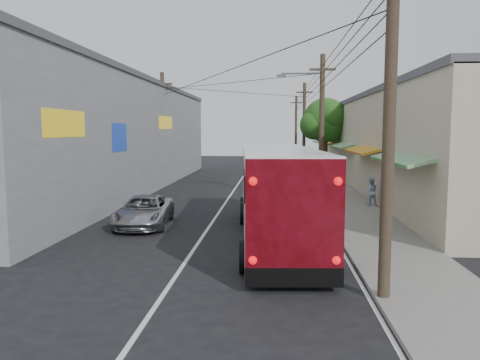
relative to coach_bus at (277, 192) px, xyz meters
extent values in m
plane|color=black|center=(-2.75, -4.10, -1.72)|extent=(120.00, 120.00, 0.00)
cube|color=slate|center=(3.75, 15.90, -1.66)|extent=(3.00, 80.00, 0.12)
cube|color=#B6AC91|center=(8.25, 17.90, 1.28)|extent=(6.00, 40.00, 6.00)
cube|color=#4C4C51|center=(8.25, 17.90, 4.38)|extent=(6.20, 40.00, 0.30)
cube|color=#1C7E27|center=(4.95, 1.90, 1.18)|extent=(1.39, 6.00, 0.46)
cube|color=orange|center=(4.95, 9.90, 1.18)|extent=(1.39, 6.00, 0.46)
cube|color=#1C7E27|center=(4.95, 17.90, 1.18)|extent=(1.39, 6.00, 0.46)
cube|color=orange|center=(4.95, 25.90, 1.18)|extent=(1.39, 6.00, 0.46)
cube|color=#1C7E27|center=(4.95, 33.90, 1.18)|extent=(1.39, 6.00, 0.46)
cube|color=gray|center=(-11.25, 13.90, 1.78)|extent=(7.00, 36.00, 7.00)
cube|color=#4C4C51|center=(-11.25, 13.90, 5.38)|extent=(7.20, 36.00, 0.30)
cube|color=yellow|center=(-7.80, -0.10, 2.48)|extent=(0.12, 3.50, 1.00)
cube|color=#1433A5|center=(-7.80, 5.90, 1.88)|extent=(0.12, 2.20, 1.40)
cube|color=yellow|center=(-7.80, 15.90, 2.78)|extent=(0.12, 4.00, 0.90)
cylinder|color=#473828|center=(2.45, -6.10, 2.28)|extent=(0.28, 0.28, 8.00)
cylinder|color=#473828|center=(2.45, 8.90, 2.28)|extent=(0.28, 0.28, 8.00)
cube|color=#473828|center=(2.45, 8.90, 5.48)|extent=(1.40, 0.12, 0.12)
cylinder|color=#473828|center=(2.45, 23.90, 2.28)|extent=(0.28, 0.28, 8.00)
cube|color=#473828|center=(2.45, 23.90, 5.48)|extent=(1.40, 0.12, 0.12)
cylinder|color=#473828|center=(2.45, 38.90, 2.28)|extent=(0.28, 0.28, 8.00)
cube|color=#473828|center=(2.45, 38.90, 5.48)|extent=(1.40, 0.12, 0.12)
cylinder|color=#473828|center=(-7.95, 15.90, 2.28)|extent=(0.28, 0.28, 8.00)
cube|color=#473828|center=(-7.95, 15.90, 5.48)|extent=(1.40, 0.12, 0.12)
cylinder|color=#59595E|center=(1.35, 8.90, 5.28)|extent=(2.20, 0.10, 0.10)
cube|color=#59595E|center=(0.25, 8.90, 5.18)|extent=(0.50, 0.18, 0.12)
cylinder|color=#3F2B19|center=(4.05, 21.90, 0.28)|extent=(0.44, 0.44, 4.00)
sphere|color=#164D14|center=(4.05, 21.90, 3.08)|extent=(3.60, 3.60, 3.60)
sphere|color=#164D14|center=(5.05, 22.50, 2.48)|extent=(2.60, 2.60, 2.60)
sphere|color=#164D14|center=(3.15, 21.50, 2.68)|extent=(2.40, 2.40, 2.40)
sphere|color=#164D14|center=(4.45, 20.90, 3.48)|extent=(2.20, 2.20, 2.20)
sphere|color=#164D14|center=(3.75, 22.80, 3.28)|extent=(2.00, 2.00, 2.00)
cube|color=white|center=(0.01, -0.10, -0.63)|extent=(3.15, 11.55, 1.81)
cube|color=black|center=(-0.03, 0.38, 0.70)|extent=(3.04, 9.66, 0.95)
cube|color=white|center=(0.01, -0.10, 1.37)|extent=(3.15, 11.55, 0.48)
cube|color=maroon|center=(0.40, -5.81, 0.18)|extent=(2.36, 0.24, 2.76)
cube|color=black|center=(0.40, -5.81, -1.30)|extent=(2.38, 0.26, 0.48)
sphere|color=red|center=(-0.60, -5.91, -0.87)|extent=(0.21, 0.21, 0.21)
sphere|color=red|center=(1.40, -5.77, -0.87)|extent=(0.21, 0.21, 0.21)
sphere|color=red|center=(-0.60, -5.91, 1.04)|extent=(0.21, 0.21, 0.21)
sphere|color=red|center=(1.40, -5.77, 1.04)|extent=(0.21, 0.21, 0.21)
cylinder|color=black|center=(-0.91, -4.16, -1.25)|extent=(0.35, 0.97, 0.95)
cylinder|color=black|center=(1.47, -4.00, -1.25)|extent=(0.35, 0.97, 0.95)
cylinder|color=black|center=(-1.37, 2.67, -1.25)|extent=(0.35, 0.97, 0.95)
cylinder|color=black|center=(1.00, 2.83, -1.25)|extent=(0.35, 0.97, 0.95)
cylinder|color=black|center=(-1.47, 4.09, -1.25)|extent=(0.35, 0.97, 0.95)
cylinder|color=black|center=(0.90, 4.26, -1.25)|extent=(0.35, 0.97, 0.95)
imported|color=#A9AAB0|center=(-5.48, 2.02, -1.11)|extent=(2.43, 4.60, 1.23)
imported|color=#9899A0|center=(1.59, 11.64, -0.88)|extent=(2.90, 6.02, 1.69)
imported|color=#29292E|center=(1.85, 17.08, -1.05)|extent=(1.68, 4.00, 1.35)
imported|color=black|center=(1.85, 26.10, -0.96)|extent=(1.84, 4.70, 1.52)
imported|color=#C16684|center=(2.68, 6.30, -0.72)|extent=(0.74, 0.59, 1.76)
imported|color=#96B7DA|center=(4.85, 7.29, -0.89)|extent=(0.73, 0.59, 1.43)
camera|label=1|loc=(-0.11, -16.81, 2.22)|focal=35.00mm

